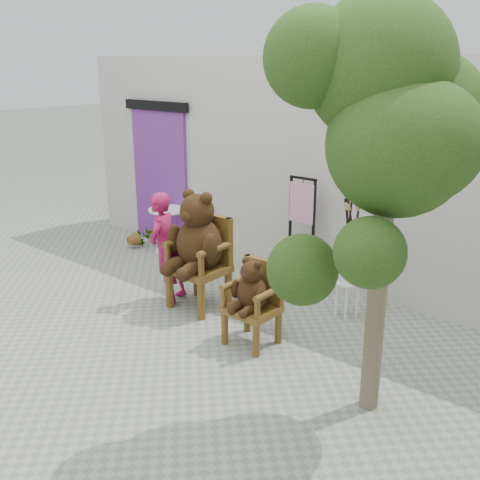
{
  "coord_description": "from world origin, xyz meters",
  "views": [
    {
      "loc": [
        3.82,
        -3.59,
        2.94
      ],
      "look_at": [
        -0.13,
        1.17,
        0.95
      ],
      "focal_mm": 42.0,
      "sensor_mm": 36.0,
      "label": 1
    }
  ],
  "objects": [
    {
      "name": "chair_small",
      "position": [
        0.42,
        0.73,
        0.57
      ],
      "size": [
        0.52,
        0.52,
        0.97
      ],
      "color": "#4D3210",
      "rests_on": "ground"
    },
    {
      "name": "cafe_table",
      "position": [
        -2.52,
        2.26,
        0.44
      ],
      "size": [
        0.6,
        0.6,
        0.7
      ],
      "rotation": [
        0.0,
        0.0,
        -0.37
      ],
      "color": "white",
      "rests_on": "ground"
    },
    {
      "name": "person",
      "position": [
        -1.14,
        0.93,
        0.7
      ],
      "size": [
        0.48,
        0.59,
        1.39
      ],
      "primitive_type": "imported",
      "rotation": [
        0.0,
        0.0,
        -1.24
      ],
      "color": "#9D1347",
      "rests_on": "ground"
    },
    {
      "name": "display_stand",
      "position": [
        -0.06,
        2.35,
        0.58
      ],
      "size": [
        0.45,
        0.35,
        1.51
      ],
      "rotation": [
        0.0,
        0.0,
        0.01
      ],
      "color": "black",
      "rests_on": "ground"
    },
    {
      "name": "stool_bucket",
      "position": [
        0.88,
        1.95,
        0.64
      ],
      "size": [
        0.32,
        0.32,
        1.45
      ],
      "rotation": [
        0.0,
        0.0,
        -0.34
      ],
      "color": "white",
      "rests_on": "ground"
    },
    {
      "name": "doorway",
      "position": [
        -3.0,
        2.58,
        1.16
      ],
      "size": [
        1.4,
        0.11,
        2.33
      ],
      "color": "#652B81",
      "rests_on": "ground"
    },
    {
      "name": "back_wall",
      "position": [
        0.0,
        3.1,
        1.5
      ],
      "size": [
        9.0,
        1.0,
        3.0
      ],
      "primitive_type": "cube",
      "color": "#B9B6AD",
      "rests_on": "ground"
    },
    {
      "name": "chair_big",
      "position": [
        -0.68,
        1.04,
        0.83
      ],
      "size": [
        0.73,
        0.78,
        1.48
      ],
      "color": "#4D3210",
      "rests_on": "ground"
    },
    {
      "name": "ground_plane",
      "position": [
        0.0,
        0.0,
        0.0
      ],
      "size": [
        60.0,
        60.0,
        0.0
      ],
      "primitive_type": "plane",
      "color": "gray",
      "rests_on": "ground"
    },
    {
      "name": "tree",
      "position": [
        1.99,
        0.38,
        2.54
      ],
      "size": [
        1.58,
        1.6,
        3.43
      ],
      "rotation": [
        0.0,
        0.0,
        0.27
      ],
      "color": "brown",
      "rests_on": "ground"
    },
    {
      "name": "potted_plant",
      "position": [
        -3.05,
        2.08,
        0.18
      ],
      "size": [
        0.34,
        0.3,
        0.36
      ],
      "primitive_type": "imported",
      "rotation": [
        0.0,
        0.0,
        -0.05
      ],
      "color": "black",
      "rests_on": "ground"
    }
  ]
}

